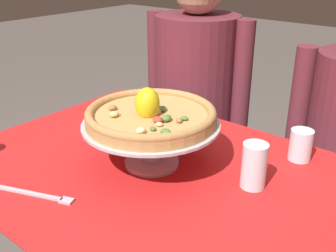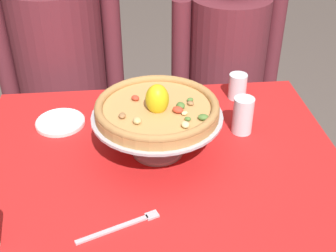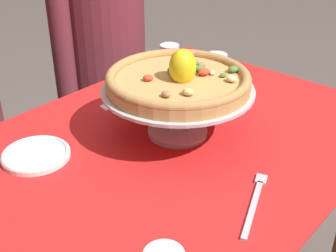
# 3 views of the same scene
# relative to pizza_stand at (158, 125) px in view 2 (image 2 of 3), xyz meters

# --- Properties ---
(dining_table) EXTENTS (1.09, 0.84, 0.76)m
(dining_table) POSITION_rel_pizza_stand_xyz_m (-0.00, -0.01, -0.22)
(dining_table) COLOR brown
(dining_table) RESTS_ON ground
(pizza_stand) EXTENTS (0.38, 0.38, 0.13)m
(pizza_stand) POSITION_rel_pizza_stand_xyz_m (0.00, 0.00, 0.00)
(pizza_stand) COLOR #B7B7C1
(pizza_stand) RESTS_ON dining_table
(pizza) EXTENTS (0.36, 0.36, 0.10)m
(pizza) POSITION_rel_pizza_stand_xyz_m (0.00, -0.00, 0.06)
(pizza) COLOR tan
(pizza) RESTS_ON pizza_stand
(water_glass_side_right) EXTENTS (0.07, 0.07, 0.12)m
(water_glass_side_right) POSITION_rel_pizza_stand_xyz_m (0.28, 0.08, -0.04)
(water_glass_side_right) COLOR silver
(water_glass_side_right) RESTS_ON dining_table
(water_glass_back_right) EXTENTS (0.07, 0.07, 0.09)m
(water_glass_back_right) POSITION_rel_pizza_stand_xyz_m (0.31, 0.30, -0.06)
(water_glass_back_right) COLOR silver
(water_glass_back_right) RESTS_ON dining_table
(side_plate) EXTENTS (0.16, 0.16, 0.02)m
(side_plate) POSITION_rel_pizza_stand_xyz_m (-0.31, 0.18, -0.09)
(side_plate) COLOR white
(side_plate) RESTS_ON dining_table
(dinner_fork) EXTENTS (0.21, 0.10, 0.01)m
(dinner_fork) POSITION_rel_pizza_stand_xyz_m (-0.11, -0.30, -0.09)
(dinner_fork) COLOR #B7B7C1
(dinner_fork) RESTS_ON dining_table
(sugar_packet) EXTENTS (0.06, 0.04, 0.00)m
(sugar_packet) POSITION_rel_pizza_stand_xyz_m (-0.01, 0.25, -0.09)
(sugar_packet) COLOR white
(sugar_packet) RESTS_ON dining_table
(diner_left) EXTENTS (0.54, 0.41, 1.27)m
(diner_left) POSITION_rel_pizza_stand_xyz_m (-0.37, 0.72, -0.22)
(diner_left) COLOR gray
(diner_left) RESTS_ON ground
(diner_right) EXTENTS (0.50, 0.37, 1.20)m
(diner_right) POSITION_rel_pizza_stand_xyz_m (0.36, 0.70, -0.27)
(diner_right) COLOR #1E3833
(diner_right) RESTS_ON ground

